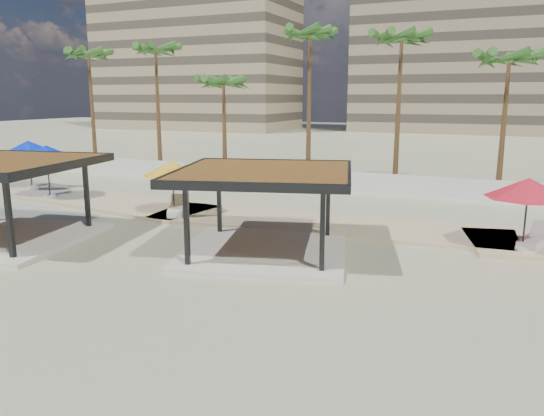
{
  "coord_description": "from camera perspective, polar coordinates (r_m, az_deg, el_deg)",
  "views": [
    {
      "loc": [
        9.28,
        -14.88,
        5.66
      ],
      "look_at": [
        1.1,
        3.59,
        1.4
      ],
      "focal_mm": 35.0,
      "sensor_mm": 36.0,
      "label": 1
    }
  ],
  "objects": [
    {
      "name": "ground",
      "position": [
        18.42,
        -7.71,
        -6.09
      ],
      "size": [
        200.0,
        200.0,
        0.0
      ],
      "primitive_type": "plane",
      "color": "tan",
      "rests_on": "ground"
    },
    {
      "name": "promenade",
      "position": [
        24.34,
        5.84,
        -1.46
      ],
      "size": [
        44.45,
        7.97,
        0.24
      ],
      "color": "#C6B284",
      "rests_on": "ground"
    },
    {
      "name": "boundary_wall",
      "position": [
        32.63,
        7.1,
        2.89
      ],
      "size": [
        56.0,
        0.3,
        1.2
      ],
      "primitive_type": "cube",
      "color": "silver",
      "rests_on": "ground"
    },
    {
      "name": "building_west",
      "position": [
        97.93,
        -8.18,
        17.41
      ],
      "size": [
        34.0,
        16.0,
        32.4
      ],
      "color": "#937F60",
      "rests_on": "ground"
    },
    {
      "name": "building_mid",
      "position": [
        93.42,
        21.48,
        16.4
      ],
      "size": [
        38.0,
        16.0,
        30.4
      ],
      "color": "#847259",
      "rests_on": "ground"
    },
    {
      "name": "pavilion_central",
      "position": [
        19.18,
        -0.85,
        0.5
      ],
      "size": [
        7.59,
        7.59,
        3.13
      ],
      "rotation": [
        0.0,
        0.0,
        0.27
      ],
      "color": "beige",
      "rests_on": "ground"
    },
    {
      "name": "umbrella_a",
      "position": [
        35.34,
        -24.73,
        5.94
      ],
      "size": [
        3.84,
        3.84,
        2.88
      ],
      "rotation": [
        0.0,
        0.0,
        0.21
      ],
      "color": "beige",
      "rests_on": "promenade"
    },
    {
      "name": "umbrella_b",
      "position": [
        25.34,
        -10.65,
        4.21
      ],
      "size": [
        3.69,
        3.69,
        2.53
      ],
      "rotation": [
        0.0,
        0.0,
        0.37
      ],
      "color": "beige",
      "rests_on": "promenade"
    },
    {
      "name": "umbrella_c",
      "position": [
        20.94,
        25.86,
        1.92
      ],
      "size": [
        3.1,
        3.1,
        2.65
      ],
      "rotation": [
        0.0,
        0.0,
        -0.04
      ],
      "color": "beige",
      "rests_on": "promenade"
    },
    {
      "name": "umbrella_f",
      "position": [
        31.59,
        -23.1,
        5.5
      ],
      "size": [
        3.91,
        3.91,
        2.88
      ],
      "rotation": [
        0.0,
        0.0,
        0.24
      ],
      "color": "beige",
      "rests_on": "promenade"
    },
    {
      "name": "lounger_a",
      "position": [
        25.65,
        -10.23,
        -0.19
      ],
      "size": [
        1.56,
        2.13,
        0.78
      ],
      "rotation": [
        0.0,
        0.0,
        2.07
      ],
      "color": "white",
      "rests_on": "promenade"
    },
    {
      "name": "lounger_b",
      "position": [
        22.13,
        26.34,
        -3.19
      ],
      "size": [
        1.25,
        2.16,
        0.78
      ],
      "rotation": [
        0.0,
        0.0,
        1.27
      ],
      "color": "white",
      "rests_on": "promenade"
    },
    {
      "name": "palm_a",
      "position": [
        45.01,
        -19.11,
        14.92
      ],
      "size": [
        3.0,
        3.0,
        9.71
      ],
      "color": "brown",
      "rests_on": "ground"
    },
    {
      "name": "palm_b",
      "position": [
        41.55,
        -12.41,
        15.82
      ],
      "size": [
        3.0,
        3.0,
        9.89
      ],
      "color": "brown",
      "rests_on": "ground"
    },
    {
      "name": "palm_c",
      "position": [
        37.71,
        -5.23,
        12.96
      ],
      "size": [
        3.0,
        3.0,
        7.45
      ],
      "color": "brown",
      "rests_on": "ground"
    },
    {
      "name": "palm_d",
      "position": [
        36.12,
        4.1,
        17.54
      ],
      "size": [
        3.0,
        3.0,
        10.46
      ],
      "color": "brown",
      "rests_on": "ground"
    },
    {
      "name": "palm_e",
      "position": [
        34.0,
        13.76,
        16.75
      ],
      "size": [
        3.0,
        3.0,
        9.93
      ],
      "color": "brown",
      "rests_on": "ground"
    },
    {
      "name": "palm_f",
      "position": [
        33.52,
        24.15,
        13.97
      ],
      "size": [
        3.0,
        3.0,
        8.58
      ],
      "color": "brown",
      "rests_on": "ground"
    }
  ]
}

